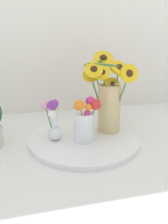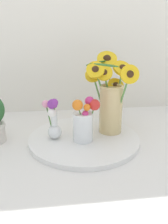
{
  "view_description": "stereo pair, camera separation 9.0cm",
  "coord_description": "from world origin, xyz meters",
  "px_view_note": "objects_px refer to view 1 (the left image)",
  "views": [
    {
      "loc": [
        -0.18,
        -0.8,
        0.43
      ],
      "look_at": [
        0.01,
        0.02,
        0.13
      ],
      "focal_mm": 35.0,
      "sensor_mm": 36.0,
      "label": 1
    },
    {
      "loc": [
        -0.09,
        -0.82,
        0.43
      ],
      "look_at": [
        0.01,
        0.02,
        0.13
      ],
      "focal_mm": 35.0,
      "sensor_mm": 36.0,
      "label": 2
    }
  ],
  "objects_px": {
    "serving_tray": "(84,138)",
    "vase_bulb_right": "(53,121)",
    "mason_jar_sunflowers": "(108,97)",
    "vase_small_center": "(85,122)"
  },
  "relations": [
    {
      "from": "vase_small_center",
      "to": "vase_bulb_right",
      "type": "xyz_separation_m",
      "value": [
        -0.12,
        0.04,
        0.0
      ]
    },
    {
      "from": "serving_tray",
      "to": "mason_jar_sunflowers",
      "type": "distance_m",
      "value": 0.21
    },
    {
      "from": "mason_jar_sunflowers",
      "to": "vase_bulb_right",
      "type": "distance_m",
      "value": 0.26
    },
    {
      "from": "vase_bulb_right",
      "to": "serving_tray",
      "type": "bearing_deg",
      "value": 0.27
    },
    {
      "from": "mason_jar_sunflowers",
      "to": "vase_small_center",
      "type": "bearing_deg",
      "value": -145.59
    },
    {
      "from": "serving_tray",
      "to": "vase_bulb_right",
      "type": "xyz_separation_m",
      "value": [
        -0.13,
        -0.0,
        0.09
      ]
    },
    {
      "from": "serving_tray",
      "to": "vase_small_center",
      "type": "xyz_separation_m",
      "value": [
        -0.0,
        -0.04,
        0.09
      ]
    },
    {
      "from": "serving_tray",
      "to": "vase_bulb_right",
      "type": "distance_m",
      "value": 0.16
    },
    {
      "from": "vase_small_center",
      "to": "mason_jar_sunflowers",
      "type": "bearing_deg",
      "value": 34.41
    },
    {
      "from": "mason_jar_sunflowers",
      "to": "vase_bulb_right",
      "type": "height_order",
      "value": "mason_jar_sunflowers"
    }
  ]
}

